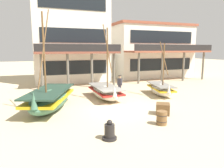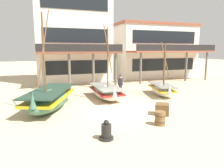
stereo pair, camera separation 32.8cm
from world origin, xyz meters
The scene contains 10 objects.
ground_plane centered at (0.00, 0.00, 0.00)m, with size 120.00×120.00×0.00m, color #CCB78E.
fishing_boat_near_left centered at (0.08, 2.65, 0.55)m, with size 1.72×4.29×5.61m.
fishing_boat_centre_large centered at (-4.12, 1.06, 0.69)m, with size 3.74×5.53×6.14m.
fishing_boat_far_right centered at (4.76, 2.18, 0.53)m, with size 2.13×3.73×4.36m.
fisherman_by_hull centered at (1.51, 3.18, 0.83)m, with size 0.41×0.41×1.68m.
capstan_winch centered at (-2.17, -4.37, 0.33)m, with size 0.62×0.62×0.85m.
wooden_barrel centered at (0.87, -3.68, 0.35)m, with size 0.56×0.56×0.70m.
cargo_crate centered at (1.93, -2.24, 0.32)m, with size 0.77×0.77×0.64m, color brown.
harbor_building_main centered at (-0.71, 12.64, 5.15)m, with size 8.59×7.99×10.33m.
harbor_building_annex centered at (10.41, 13.85, 3.55)m, with size 11.00×9.81×7.09m.
Camera 1 is at (-5.04, -12.13, 3.73)m, focal length 33.44 mm.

